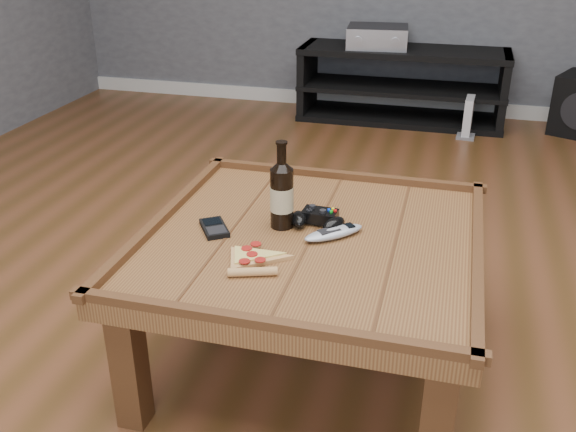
% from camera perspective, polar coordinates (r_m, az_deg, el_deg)
% --- Properties ---
extents(ground, '(6.00, 6.00, 0.00)m').
position_cam_1_polar(ground, '(2.19, 1.94, -12.34)').
color(ground, '#4F3116').
rests_on(ground, ground).
extents(baseboard, '(5.00, 0.02, 0.10)m').
position_cam_1_polar(baseboard, '(4.87, 10.18, 9.77)').
color(baseboard, silver).
rests_on(baseboard, ground).
extents(coffee_table, '(1.03, 1.03, 0.48)m').
position_cam_1_polar(coffee_table, '(1.97, 2.10, -3.36)').
color(coffee_table, '#583219').
rests_on(coffee_table, ground).
extents(media_console, '(1.40, 0.45, 0.50)m').
position_cam_1_polar(media_console, '(4.59, 10.06, 11.34)').
color(media_console, black).
rests_on(media_console, ground).
extents(beer_bottle, '(0.07, 0.07, 0.28)m').
position_cam_1_polar(beer_bottle, '(1.96, -0.56, 2.04)').
color(beer_bottle, black).
rests_on(beer_bottle, coffee_table).
extents(game_controller, '(0.19, 0.13, 0.05)m').
position_cam_1_polar(game_controller, '(2.00, 2.66, -0.28)').
color(game_controller, black).
rests_on(game_controller, coffee_table).
extents(pizza_slice, '(0.22, 0.28, 0.02)m').
position_cam_1_polar(pizza_slice, '(1.81, -3.20, -3.86)').
color(pizza_slice, tan).
rests_on(pizza_slice, coffee_table).
extents(smartphone, '(0.13, 0.15, 0.02)m').
position_cam_1_polar(smartphone, '(1.99, -6.56, -1.05)').
color(smartphone, black).
rests_on(smartphone, coffee_table).
extents(remote_control, '(0.19, 0.18, 0.03)m').
position_cam_1_polar(remote_control, '(1.94, 4.09, -1.48)').
color(remote_control, '#A2A7B0').
rests_on(remote_control, coffee_table).
extents(av_receiver, '(0.43, 0.37, 0.14)m').
position_cam_1_polar(av_receiver, '(4.53, 7.96, 15.51)').
color(av_receiver, black).
rests_on(av_receiver, media_console).
extents(game_console, '(0.13, 0.21, 0.26)m').
position_cam_1_polar(game_console, '(4.37, 15.70, 8.33)').
color(game_console, slate).
rests_on(game_console, ground).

